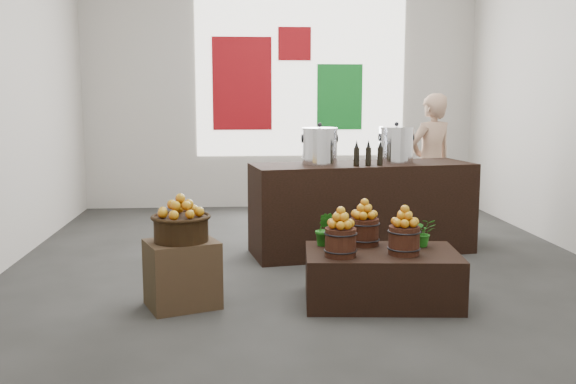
{
  "coord_description": "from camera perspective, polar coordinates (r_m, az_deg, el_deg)",
  "views": [
    {
      "loc": [
        -0.69,
        -6.43,
        1.71
      ],
      "look_at": [
        -0.21,
        -0.4,
        0.81
      ],
      "focal_mm": 40.0,
      "sensor_mm": 36.0,
      "label": 1
    }
  ],
  "objects": [
    {
      "name": "deco_red_left",
      "position": [
        9.9,
        -4.1,
        9.58
      ],
      "size": [
        0.9,
        0.04,
        1.4
      ],
      "primitive_type": "cube",
      "color": "maroon",
      "rests_on": "back_wall"
    },
    {
      "name": "deco_red_upper",
      "position": [
        9.97,
        0.58,
        13.04
      ],
      "size": [
        0.5,
        0.04,
        0.5
      ],
      "primitive_type": "cube",
      "color": "maroon",
      "rests_on": "back_wall"
    },
    {
      "name": "ground",
      "position": [
        6.69,
        1.51,
        -6.32
      ],
      "size": [
        7.0,
        7.0,
        0.0
      ],
      "primitive_type": "plane",
      "color": "#343432",
      "rests_on": "ground"
    },
    {
      "name": "apple_bucket_rear",
      "position": [
        5.59,
        6.79,
        -3.53
      ],
      "size": [
        0.25,
        0.25,
        0.23
      ],
      "primitive_type": "cylinder",
      "color": "#3E1C11",
      "rests_on": "display_table"
    },
    {
      "name": "apples_in_bucket_rear",
      "position": [
        5.55,
        6.82,
        -1.51
      ],
      "size": [
        0.19,
        0.19,
        0.17
      ],
      "primitive_type": null,
      "color": "#9D0805",
      "rests_on": "apple_bucket_rear"
    },
    {
      "name": "back_wall",
      "position": [
        9.96,
        -0.6,
        10.17
      ],
      "size": [
        6.0,
        0.04,
        4.0
      ],
      "primitive_type": "cube",
      "color": "#BCB6AD",
      "rests_on": "ground"
    },
    {
      "name": "stock_pot_left",
      "position": [
        6.85,
        2.82,
        4.0
      ],
      "size": [
        0.37,
        0.37,
        0.37
      ],
      "primitive_type": "cylinder",
      "color": "silver",
      "rests_on": "counter"
    },
    {
      "name": "crate",
      "position": [
        5.35,
        -9.39,
        -7.19
      ],
      "size": [
        0.67,
        0.62,
        0.55
      ],
      "primitive_type": "cube",
      "rotation": [
        0.0,
        0.0,
        0.37
      ],
      "color": "#503625",
      "rests_on": "ground"
    },
    {
      "name": "counter",
      "position": [
        7.1,
        6.6,
        -1.43
      ],
      "size": [
        2.51,
        1.15,
        0.99
      ],
      "primitive_type": "cube",
      "rotation": [
        0.0,
        0.0,
        0.17
      ],
      "color": "black",
      "rests_on": "ground"
    },
    {
      "name": "herb_garnish_left",
      "position": [
        5.52,
        3.26,
        -3.3
      ],
      "size": [
        0.2,
        0.18,
        0.29
      ],
      "primitive_type": "imported",
      "rotation": [
        0.0,
        0.0,
        -0.35
      ],
      "color": "#196214",
      "rests_on": "display_table"
    },
    {
      "name": "deco_green_right",
      "position": [
        10.02,
        4.61,
        8.41
      ],
      "size": [
        0.7,
        0.04,
        1.0
      ],
      "primitive_type": "cube",
      "color": "#127623",
      "rests_on": "back_wall"
    },
    {
      "name": "herb_garnish_right",
      "position": [
        5.62,
        11.87,
        -3.53
      ],
      "size": [
        0.23,
        0.21,
        0.25
      ],
      "primitive_type": "imported",
      "rotation": [
        0.0,
        0.0,
        -0.08
      ],
      "color": "#196214",
      "rests_on": "display_table"
    },
    {
      "name": "apples_in_bucket_front_left",
      "position": [
        5.13,
        4.71,
        -2.3
      ],
      "size": [
        0.19,
        0.19,
        0.17
      ],
      "primitive_type": null,
      "color": "#9D0805",
      "rests_on": "apple_bucket_front_left"
    },
    {
      "name": "oil_cruets",
      "position": [
        6.79,
        7.41,
        3.48
      ],
      "size": [
        0.27,
        0.11,
        0.27
      ],
      "primitive_type": null,
      "rotation": [
        0.0,
        0.0,
        0.17
      ],
      "color": "black",
      "rests_on": "counter"
    },
    {
      "name": "apple_bucket_front_right",
      "position": [
        5.31,
        10.28,
        -4.25
      ],
      "size": [
        0.25,
        0.25,
        0.23
      ],
      "primitive_type": "cylinder",
      "color": "#3E1C11",
      "rests_on": "display_table"
    },
    {
      "name": "apple_bucket_front_left",
      "position": [
        5.17,
        4.69,
        -4.48
      ],
      "size": [
        0.25,
        0.25,
        0.23
      ],
      "primitive_type": "cylinder",
      "color": "#3E1C11",
      "rests_on": "display_table"
    },
    {
      "name": "wicker_basket",
      "position": [
        5.26,
        -9.48,
        -3.26
      ],
      "size": [
        0.44,
        0.44,
        0.2
      ],
      "primitive_type": "cylinder",
      "color": "black",
      "rests_on": "crate"
    },
    {
      "name": "display_table",
      "position": [
        5.46,
        8.3,
        -7.46
      ],
      "size": [
        1.32,
        0.89,
        0.44
      ],
      "primitive_type": "cube",
      "rotation": [
        0.0,
        0.0,
        -0.09
      ],
      "color": "black",
      "rests_on": "ground"
    },
    {
      "name": "shopper",
      "position": [
        8.27,
        12.56,
        2.49
      ],
      "size": [
        0.75,
        0.64,
        1.75
      ],
      "primitive_type": "imported",
      "rotation": [
        0.0,
        0.0,
        3.56
      ],
      "color": "tan",
      "rests_on": "ground"
    },
    {
      "name": "back_opening",
      "position": [
        9.96,
        1.16,
        10.16
      ],
      "size": [
        3.2,
        0.02,
        2.4
      ],
      "primitive_type": "cube",
      "color": "white",
      "rests_on": "back_wall"
    },
    {
      "name": "apples_in_basket",
      "position": [
        5.23,
        -9.54,
        -1.2
      ],
      "size": [
        0.34,
        0.34,
        0.18
      ],
      "primitive_type": null,
      "color": "#9D0805",
      "rests_on": "wicker_basket"
    },
    {
      "name": "stock_pot_center",
      "position": [
        7.16,
        9.58,
        4.08
      ],
      "size": [
        0.37,
        0.37,
        0.37
      ],
      "primitive_type": "cylinder",
      "color": "silver",
      "rests_on": "counter"
    },
    {
      "name": "apples_in_bucket_front_right",
      "position": [
        5.27,
        10.34,
        -2.12
      ],
      "size": [
        0.19,
        0.19,
        0.17
      ],
      "primitive_type": null,
      "color": "#9D0805",
      "rests_on": "apple_bucket_front_right"
    }
  ]
}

